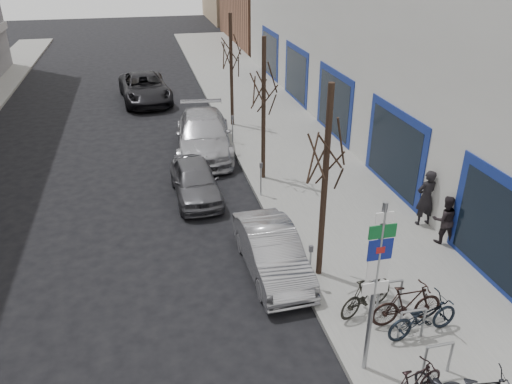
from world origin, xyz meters
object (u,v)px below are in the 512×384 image
meter_front (310,262)px  pedestrian_far (445,219)px  parked_car_front (272,252)px  bike_mid_curb (423,314)px  tree_near (328,139)px  bike_rack (412,321)px  highway_sign_pole (376,281)px  meter_back (233,126)px  tree_mid (264,76)px  tree_far (231,44)px  bike_far_inner (407,304)px  pedestrian_near (426,198)px  meter_mid (261,176)px  parked_car_back (204,135)px  bike_mid_inner (367,294)px  parked_car_mid (195,180)px  bike_near_right (413,384)px  lane_car (145,88)px

meter_front → pedestrian_far: (4.65, 1.19, 0.02)m
meter_front → parked_car_front: (-0.75, 1.07, -0.26)m
bike_mid_curb → tree_near: bearing=19.9°
bike_rack → parked_car_front: size_ratio=0.56×
highway_sign_pole → meter_back: 14.10m
highway_sign_pole → parked_car_front: bearing=103.8°
tree_mid → highway_sign_pole: bearing=-91.1°
tree_far → bike_far_inner: tree_far is taller
bike_rack → pedestrian_near: 5.60m
meter_mid → parked_car_front: 4.50m
meter_back → parked_car_back: 1.52m
meter_back → bike_mid_inner: meter_back is taller
parked_car_mid → meter_mid: bearing=-19.1°
highway_sign_pole → meter_back: highway_sign_pole is taller
meter_mid → parked_car_front: bearing=-99.6°
parked_car_mid → bike_near_right: bearing=-75.3°
meter_front → pedestrian_far: 4.80m
bike_mid_curb → parked_car_front: parked_car_front is taller
parked_car_back → pedestrian_far: 11.04m
tree_mid → meter_mid: 3.55m
tree_near → pedestrian_near: 5.47m
lane_car → parked_car_back: bearing=-81.0°
meter_front → parked_car_mid: meter_front is taller
parked_car_back → pedestrian_far: size_ratio=3.67×
parked_car_front → parked_car_back: (-0.65, 9.35, 0.18)m
tree_near → pedestrian_far: (4.20, 0.69, -3.17)m
tree_far → pedestrian_far: (4.20, -12.31, -3.17)m
meter_mid → pedestrian_far: bearing=-42.8°
bike_near_right → parked_car_front: parked_car_front is taller
highway_sign_pole → bike_rack: (1.40, 0.61, -1.80)m
bike_mid_inner → pedestrian_far: pedestrian_far is taller
parked_car_mid → pedestrian_far: 8.56m
bike_near_right → bike_far_inner: 2.39m
bike_rack → meter_front: 2.92m
bike_rack → pedestrian_far: (3.00, 3.59, 0.28)m
highway_sign_pole → meter_front: 3.39m
meter_mid → bike_mid_inner: meter_mid is taller
parked_car_mid → meter_front: bearing=-71.8°
tree_near → bike_far_inner: (1.35, -2.38, -3.40)m
bike_mid_curb → parked_car_back: (-3.37, 12.75, 0.11)m
meter_mid → parked_car_front: (-0.75, -4.43, -0.26)m
bike_mid_inner → parked_car_back: parked_car_back is taller
bike_near_right → bike_mid_curb: size_ratio=0.84×
lane_car → bike_far_inner: bearing=-81.0°
pedestrian_near → parked_car_mid: bearing=-31.6°
tree_far → bike_far_inner: (1.35, -15.38, -3.40)m
bike_far_inner → pedestrian_far: (2.85, 3.08, 0.23)m
parked_car_front → tree_mid: bearing=76.6°
highway_sign_pole → parked_car_back: 13.63m
meter_front → parked_car_mid: 6.62m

